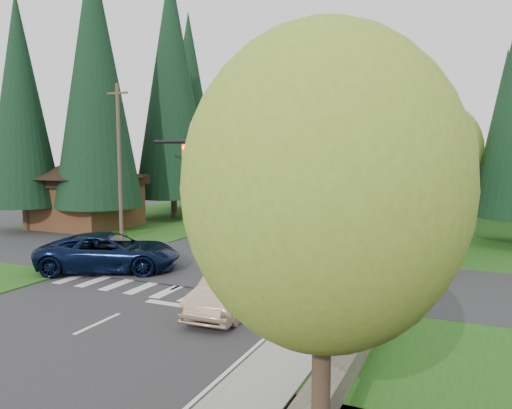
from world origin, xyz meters
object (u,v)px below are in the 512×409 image
Objects in this scene: sedan_champagne at (231,290)px; parked_car_c at (401,209)px; parked_car_e at (420,194)px; parked_car_b at (376,214)px; parked_car_a at (352,228)px; suv_navy at (110,252)px; parked_car_d at (401,197)px.

parked_car_c is (2.05, 28.60, -0.16)m from sedan_champagne.
parked_car_b is at bearing -94.96° from parked_car_e.
suv_navy is at bearing -123.63° from parked_car_a.
parked_car_a is at bearing -96.41° from parked_car_c.
sedan_champagne is 38.75m from parked_car_d.
sedan_champagne is 0.94× the size of parked_car_e.
sedan_champagne reaches higher than parked_car_e.
parked_car_e is (1.40, 19.47, 0.14)m from parked_car_b.
parked_car_e is at bearing -38.37° from suv_navy.
sedan_champagne reaches higher than parked_car_b.
parked_car_e is (10.13, 41.21, -0.17)m from suv_navy.
parked_car_b is 4.10m from parked_car_c.
suv_navy reaches higher than parked_car_d.
parked_car_a is at bearing 84.10° from sedan_champagne.
parked_car_b is at bearing 89.47° from parked_car_a.
parked_car_a is at bearing -57.67° from suv_navy.
parked_car_d reaches higher than parked_car_c.
parked_car_d reaches higher than parked_car_b.
suv_navy is at bearing -119.83° from parked_car_b.
sedan_champagne reaches higher than parked_car_a.
parked_car_a reaches higher than parked_car_c.
sedan_champagne is 24.75m from parked_car_b.
parked_car_d is (8.73, 35.75, -0.11)m from suv_navy.
parked_car_a reaches higher than parked_car_b.
suv_navy is at bearing -109.07° from parked_car_d.
parked_car_b is 1.09× the size of parked_car_c.
sedan_champagne is 1.02× the size of parked_car_d.
parked_car_a is at bearing -97.96° from parked_car_b.
parked_car_a is (8.73, 13.39, -0.18)m from suv_navy.
parked_car_a is at bearing -93.73° from parked_car_e.
parked_car_d is at bearing 85.41° from sedan_champagne.
parked_car_a is (0.65, 16.39, -0.05)m from sedan_champagne.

